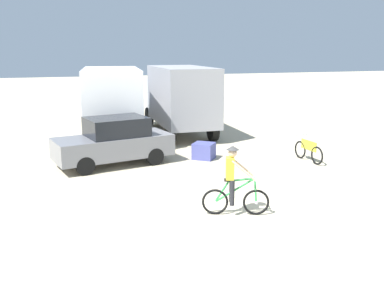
# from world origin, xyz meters

# --- Properties ---
(ground_plane) EXTENTS (120.00, 120.00, 0.00)m
(ground_plane) POSITION_xyz_m (0.00, 0.00, 0.00)
(ground_plane) COLOR beige
(box_truck_avon_van) EXTENTS (3.18, 6.99, 3.35)m
(box_truck_avon_van) POSITION_xyz_m (-1.56, 9.93, 1.87)
(box_truck_avon_van) COLOR white
(box_truck_avon_van) RESTS_ON ground
(box_truck_grey_hauler) EXTENTS (2.60, 6.83, 3.35)m
(box_truck_grey_hauler) POSITION_xyz_m (1.87, 10.66, 1.87)
(box_truck_grey_hauler) COLOR #9E9EA3
(box_truck_grey_hauler) RESTS_ON ground
(sedan_parked) EXTENTS (4.47, 2.59, 1.76)m
(sedan_parked) POSITION_xyz_m (-2.15, 5.56, 0.88)
(sedan_parked) COLOR slate
(sedan_parked) RESTS_ON ground
(cyclist_orange_shirt) EXTENTS (1.65, 0.74, 1.82)m
(cyclist_orange_shirt) POSITION_xyz_m (0.00, -0.36, 0.85)
(cyclist_orange_shirt) COLOR black
(cyclist_orange_shirt) RESTS_ON ground
(bicycle_spare) EXTENTS (0.50, 1.73, 0.97)m
(bicycle_spare) POSITION_xyz_m (4.90, 3.74, 0.40)
(bicycle_spare) COLOR black
(bicycle_spare) RESTS_ON ground
(supply_crate) EXTENTS (1.05, 1.05, 0.62)m
(supply_crate) POSITION_xyz_m (1.27, 5.35, 0.31)
(supply_crate) COLOR #4C5199
(supply_crate) RESTS_ON ground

